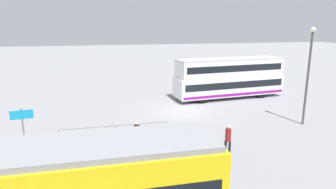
% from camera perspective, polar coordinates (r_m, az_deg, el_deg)
% --- Properties ---
extents(ground_plane, '(160.00, 160.00, 0.00)m').
position_cam_1_polar(ground_plane, '(24.81, 2.77, -3.16)').
color(ground_plane, gray).
extents(double_decker_bus, '(11.02, 3.65, 3.87)m').
position_cam_1_polar(double_decker_bus, '(29.38, 11.73, 3.18)').
color(double_decker_bus, white).
rests_on(double_decker_bus, ground).
extents(pedestrian_near_railing, '(0.38, 0.38, 1.69)m').
position_cam_1_polar(pedestrian_near_railing, '(17.22, -6.00, -7.46)').
color(pedestrian_near_railing, '#4C3F2D').
rests_on(pedestrian_near_railing, ground).
extents(pedestrian_crossing, '(0.41, 0.41, 1.81)m').
position_cam_1_polar(pedestrian_crossing, '(16.60, 11.51, -8.20)').
color(pedestrian_crossing, black).
rests_on(pedestrian_crossing, ground).
extents(pedestrian_railing, '(6.58, 0.11, 1.08)m').
position_cam_1_polar(pedestrian_railing, '(18.52, -10.13, -6.87)').
color(pedestrian_railing, gray).
rests_on(pedestrian_railing, ground).
extents(info_sign, '(1.23, 0.19, 2.45)m').
position_cam_1_polar(info_sign, '(18.84, -26.30, -4.60)').
color(info_sign, slate).
rests_on(info_sign, ground).
extents(street_lamp, '(0.36, 0.36, 6.89)m').
position_cam_1_polar(street_lamp, '(22.82, 25.50, 4.43)').
color(street_lamp, '#4C4C51').
rests_on(street_lamp, ground).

